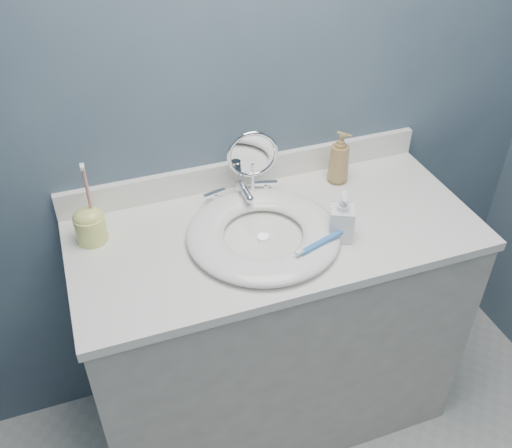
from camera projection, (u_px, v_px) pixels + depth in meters
name	position (u px, v px, depth m)	size (l,w,h in m)	color
back_wall	(245.00, 92.00, 1.71)	(2.20, 0.02, 2.40)	#435164
vanity_cabinet	(273.00, 331.00, 1.98)	(1.20, 0.55, 0.85)	beige
countertop	(275.00, 233.00, 1.71)	(1.22, 0.57, 0.03)	white
backsplash	(247.00, 171.00, 1.87)	(1.22, 0.02, 0.09)	white
basin	(263.00, 233.00, 1.66)	(0.45, 0.45, 0.04)	white
drain	(263.00, 237.00, 1.66)	(0.04, 0.04, 0.01)	silver
faucet	(242.00, 194.00, 1.80)	(0.25, 0.13, 0.07)	silver
makeup_mirror	(252.00, 162.00, 1.76)	(0.16, 0.09, 0.24)	silver
soap_bottle_amber	(339.00, 157.00, 1.85)	(0.07, 0.07, 0.18)	#A07E48
soap_bottle_clear	(342.00, 216.00, 1.63)	(0.07, 0.07, 0.16)	white
toothbrush_holder	(90.00, 224.00, 1.63)	(0.09, 0.09, 0.26)	#DEE472
toothbrush_lying	(320.00, 243.00, 1.58)	(0.17, 0.07, 0.02)	#3679C2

